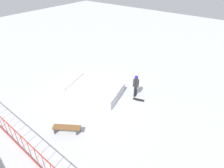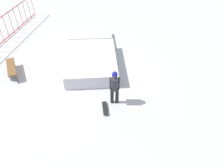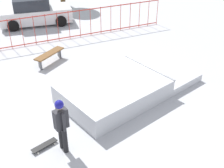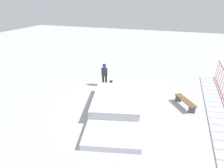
# 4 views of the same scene
# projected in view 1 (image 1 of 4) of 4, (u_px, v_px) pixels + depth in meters

# --- Properties ---
(ground_plane) EXTENTS (60.00, 60.00, 0.00)m
(ground_plane) POSITION_uv_depth(u_px,v_px,m) (97.00, 99.00, 13.95)
(ground_plane) COLOR #B7BABF
(skate_ramp) EXTENTS (5.86, 3.80, 0.74)m
(skate_ramp) POSITION_uv_depth(u_px,v_px,m) (90.00, 89.00, 14.43)
(skate_ramp) COLOR silver
(skate_ramp) RESTS_ON ground
(skater) EXTENTS (0.41, 0.43, 1.73)m
(skater) POSITION_uv_depth(u_px,v_px,m) (136.00, 84.00, 13.74)
(skater) COLOR black
(skater) RESTS_ON ground
(skateboard) EXTENTS (0.82, 0.42, 0.09)m
(skateboard) POSITION_uv_depth(u_px,v_px,m) (138.00, 100.00, 13.76)
(skateboard) COLOR black
(skateboard) RESTS_ON ground
(perimeter_fence) EXTENTS (12.66, 0.50, 1.50)m
(perimeter_fence) POSITION_uv_depth(u_px,v_px,m) (20.00, 142.00, 9.67)
(perimeter_fence) COLOR #B22D23
(perimeter_fence) RESTS_ON ground
(park_bench) EXTENTS (1.56, 1.21, 0.48)m
(park_bench) POSITION_uv_depth(u_px,v_px,m) (67.00, 128.00, 10.99)
(park_bench) COLOR brown
(park_bench) RESTS_ON ground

